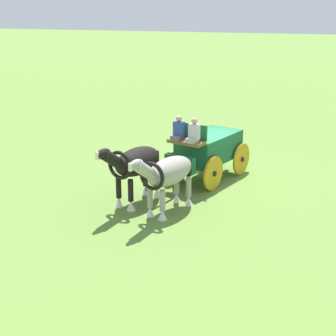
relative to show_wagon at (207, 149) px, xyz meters
name	(u,v)px	position (x,y,z in m)	size (l,w,h in m)	color
ground_plane	(208,178)	(-0.16, 0.04, -1.21)	(220.00, 220.00, 0.00)	olive
show_wagon	(207,149)	(0.00, 0.00, 0.00)	(5.73, 2.56, 2.70)	#195B38
draft_horse_near	(167,174)	(3.60, -0.27, 0.09)	(3.12, 1.40, 2.16)	#9E998E
draft_horse_off	(135,164)	(3.26, -1.52, 0.18)	(3.05, 1.42, 2.26)	black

